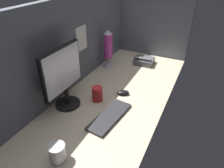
% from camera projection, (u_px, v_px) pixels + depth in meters
% --- Properties ---
extents(ground_plane, '(1.80, 0.80, 0.03)m').
position_uv_depth(ground_plane, '(116.00, 93.00, 1.65)').
color(ground_plane, tan).
extents(cubicle_wall_back, '(1.80, 0.06, 0.70)m').
position_uv_depth(cubicle_wall_back, '(73.00, 43.00, 1.60)').
color(cubicle_wall_back, '#565B66').
rests_on(cubicle_wall_back, ground_plane).
extents(cubicle_wall_side, '(0.05, 0.80, 0.70)m').
position_uv_depth(cubicle_wall_side, '(152.00, 22.00, 2.13)').
color(cubicle_wall_side, '#565B66').
rests_on(cubicle_wall_side, ground_plane).
extents(monitor, '(0.38, 0.18, 0.44)m').
position_uv_depth(monitor, '(63.00, 76.00, 1.37)').
color(monitor, black).
rests_on(monitor, ground_plane).
extents(keyboard, '(0.38, 0.17, 0.02)m').
position_uv_depth(keyboard, '(110.00, 117.00, 1.37)').
color(keyboard, '#262628').
rests_on(keyboard, ground_plane).
extents(mouse, '(0.09, 0.11, 0.03)m').
position_uv_depth(mouse, '(123.00, 93.00, 1.60)').
color(mouse, black).
rests_on(mouse, ground_plane).
extents(mug_steel, '(0.09, 0.09, 0.10)m').
position_uv_depth(mug_steel, '(58.00, 153.00, 1.06)').
color(mug_steel, '#B2B2B7').
rests_on(mug_steel, ground_plane).
extents(mug_red_plastic, '(0.08, 0.08, 0.11)m').
position_uv_depth(mug_red_plastic, '(97.00, 94.00, 1.52)').
color(mug_red_plastic, red).
rests_on(mug_red_plastic, ground_plane).
extents(lava_lamp, '(0.11, 0.11, 0.37)m').
position_uv_depth(lava_lamp, '(108.00, 52.00, 1.95)').
color(lava_lamp, '#A5A5AD').
rests_on(lava_lamp, ground_plane).
extents(desk_phone, '(0.18, 0.19, 0.09)m').
position_uv_depth(desk_phone, '(144.00, 61.00, 2.07)').
color(desk_phone, '#4C4C51').
rests_on(desk_phone, ground_plane).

